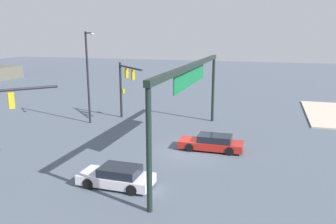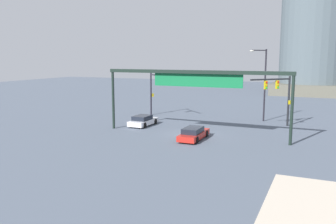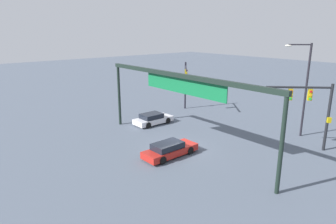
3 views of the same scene
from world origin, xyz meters
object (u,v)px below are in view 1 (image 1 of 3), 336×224
sedan_car_approaching (117,177)px  traffic_signal_opposite_side (125,81)px  streetlamp_curved_arm (88,72)px  sedan_car_waiting_far (212,143)px

sedan_car_approaching → traffic_signal_opposite_side: bearing=-67.8°
streetlamp_curved_arm → sedan_car_approaching: 15.58m
traffic_signal_opposite_side → streetlamp_curved_arm: 3.80m
traffic_signal_opposite_side → sedan_car_waiting_far: size_ratio=1.20×
streetlamp_curved_arm → sedan_car_approaching: streetlamp_curved_arm is taller
streetlamp_curved_arm → sedan_car_waiting_far: bearing=25.3°
traffic_signal_opposite_side → streetlamp_curved_arm: size_ratio=0.65×
streetlamp_curved_arm → traffic_signal_opposite_side: bearing=84.6°
traffic_signal_opposite_side → sedan_car_waiting_far: (-6.76, -10.04, -3.42)m
sedan_car_waiting_far → traffic_signal_opposite_side: bearing=-34.5°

